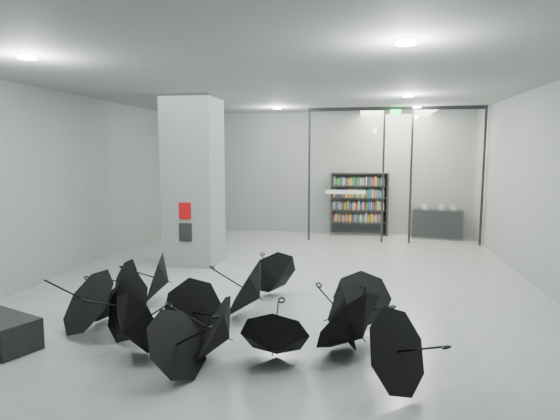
% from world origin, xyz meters
% --- Properties ---
extents(room, '(14.00, 14.02, 4.01)m').
position_xyz_m(room, '(0.00, 0.00, 2.84)').
color(room, gray).
rests_on(room, ground).
extents(column, '(1.20, 1.20, 4.00)m').
position_xyz_m(column, '(-2.50, 2.00, 2.00)').
color(column, slate).
rests_on(column, ground).
extents(fire_cabinet, '(0.28, 0.04, 0.38)m').
position_xyz_m(fire_cabinet, '(-2.50, 1.38, 1.35)').
color(fire_cabinet, '#A50A07').
rests_on(fire_cabinet, column).
extents(info_panel, '(0.30, 0.03, 0.42)m').
position_xyz_m(info_panel, '(-2.50, 1.38, 0.85)').
color(info_panel, black).
rests_on(info_panel, column).
extents(exit_sign, '(0.30, 0.06, 0.15)m').
position_xyz_m(exit_sign, '(2.40, 5.30, 3.82)').
color(exit_sign, '#0CE533').
rests_on(exit_sign, room).
extents(glass_partition, '(5.06, 0.08, 4.00)m').
position_xyz_m(glass_partition, '(2.39, 5.50, 2.18)').
color(glass_partition, silver).
rests_on(glass_partition, ground).
extents(bookshelf, '(1.87, 0.52, 2.03)m').
position_xyz_m(bookshelf, '(1.40, 6.75, 1.01)').
color(bookshelf, black).
rests_on(bookshelf, ground).
extents(shop_counter, '(1.61, 0.92, 0.91)m').
position_xyz_m(shop_counter, '(3.84, 6.49, 0.45)').
color(shop_counter, black).
rests_on(shop_counter, ground).
extents(umbrella_cluster, '(5.71, 4.53, 1.31)m').
position_xyz_m(umbrella_cluster, '(-0.41, -2.54, 0.30)').
color(umbrella_cluster, black).
rests_on(umbrella_cluster, ground).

